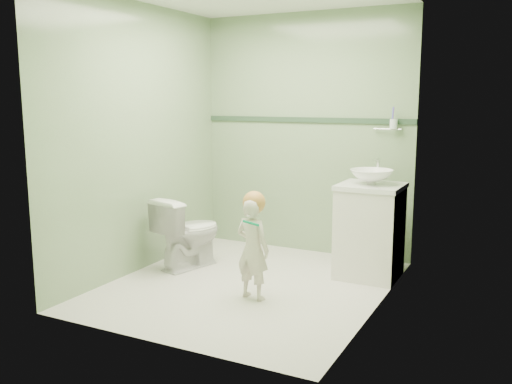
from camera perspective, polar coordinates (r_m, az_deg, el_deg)
The scene contains 12 objects.
ground at distance 4.74m, azimuth -0.83°, elevation -9.62°, with size 2.50×2.50×0.00m, color silver.
room_shell at distance 4.48m, azimuth -0.87°, elevation 5.01°, with size 2.50×2.54×2.40m.
trim_stripe at distance 5.60m, azimuth 5.08°, elevation 7.44°, with size 2.20×0.02×0.05m, color #2D4732.
vanity at distance 4.96m, azimuth 11.64°, elevation -4.12°, with size 0.52×0.50×0.80m, color white.
counter at distance 4.88m, azimuth 11.81°, elevation 0.57°, with size 0.54×0.52×0.04m, color white.
basin at distance 4.86m, azimuth 11.84°, elevation 1.54°, with size 0.37×0.37×0.13m, color white.
faucet at distance 5.03m, azimuth 12.43°, elevation 2.71°, with size 0.03×0.13×0.18m.
cup_holder at distance 5.28m, azimuth 13.94°, elevation 6.83°, with size 0.26×0.07×0.21m.
toilet at distance 5.19m, azimuth -6.97°, elevation -4.11°, with size 0.37×0.66×0.67m, color white.
toddler at distance 4.33m, azimuth -0.35°, elevation -5.90°, with size 0.29×0.19×0.80m, color beige.
hair_cap at distance 4.27m, azimuth -0.20°, elevation -1.08°, with size 0.18×0.18×0.18m, color #C5853C.
teal_toothbrush at distance 4.13m, azimuth -0.55°, elevation -3.16°, with size 0.11×0.14×0.08m.
Camera 1 is at (2.08, -3.96, 1.57)m, focal length 38.75 mm.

